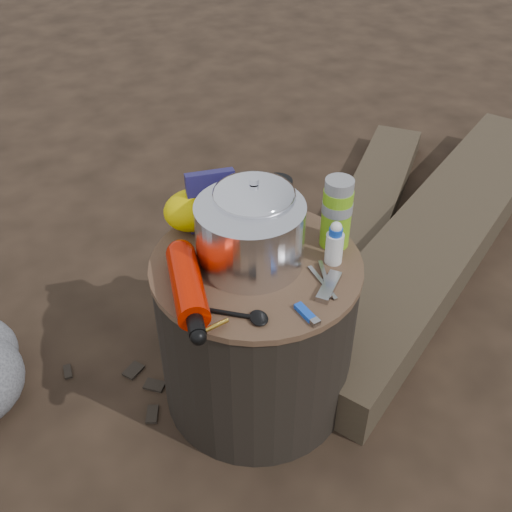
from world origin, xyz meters
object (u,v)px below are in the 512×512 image
object	(u,v)px
fuel_bottle	(187,285)
thermos	(337,213)
log_main	(442,233)
camping_pot	(254,217)
travel_mug	(277,200)
stump	(256,331)

from	to	relation	value
fuel_bottle	thermos	xyz separation A→B (m)	(0.39, 0.06, 0.05)
log_main	camping_pot	world-z (taller)	camping_pot
camping_pot	travel_mug	size ratio (longest dim) A/B	1.69
camping_pot	fuel_bottle	bearing A→B (deg)	-151.16
stump	camping_pot	bearing A→B (deg)	73.88
stump	thermos	xyz separation A→B (m)	(0.20, 0.00, 0.32)
camping_pot	thermos	xyz separation A→B (m)	(0.19, -0.05, -0.00)
fuel_bottle	camping_pot	bearing A→B (deg)	37.08
camping_pot	stump	bearing A→B (deg)	-106.12
stump	camping_pot	size ratio (longest dim) A/B	2.68
stump	travel_mug	size ratio (longest dim) A/B	4.53
travel_mug	fuel_bottle	bearing A→B (deg)	-144.80
camping_pot	thermos	bearing A→B (deg)	-14.78
thermos	travel_mug	xyz separation A→B (m)	(-0.09, 0.15, -0.03)
fuel_bottle	thermos	distance (m)	0.39
log_main	thermos	size ratio (longest dim) A/B	10.17
camping_pot	travel_mug	bearing A→B (deg)	45.18
fuel_bottle	stump	bearing A→B (deg)	25.76
stump	thermos	distance (m)	0.38
thermos	log_main	bearing A→B (deg)	28.39
log_main	camping_pot	size ratio (longest dim) A/B	9.69
stump	log_main	distance (m)	0.94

